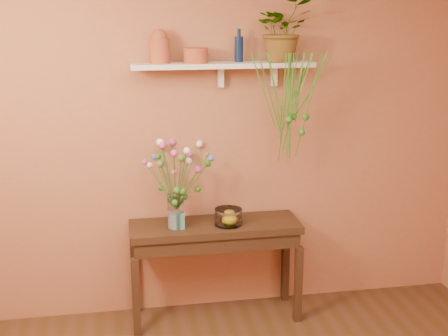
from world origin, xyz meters
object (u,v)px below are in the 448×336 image
Objects in this scene: glass_vase at (176,214)px; glass_bowl at (228,217)px; terracotta_jug at (159,47)px; spider_plant at (283,30)px; bouquet at (178,165)px; sideboard at (215,237)px; blue_bottle at (239,48)px.

glass_bowl is (0.39, -0.01, -0.05)m from glass_vase.
terracotta_jug is 0.52× the size of spider_plant.
glass_vase reaches higher than glass_bowl.
glass_bowl is at bearing -3.86° from bouquet.
bouquet reaches higher than glass_vase.
terracotta_jug is 0.83m from bouquet.
blue_bottle is (0.20, 0.12, 1.38)m from sideboard.
glass_bowl is at bearing -24.94° from sideboard.
blue_bottle is 0.94m from bouquet.
spider_plant reaches higher than bouquet.
glass_vase is at bearing -162.04° from blue_bottle.
terracotta_jug is at bearing 178.40° from spider_plant.
bouquet is (-0.78, -0.09, -0.93)m from spider_plant.
spider_plant is 1.41m from glass_bowl.
sideboard is at bearing 155.06° from glass_bowl.
glass_bowl is (-0.41, -0.12, -1.34)m from spider_plant.
glass_bowl is (0.36, -0.02, -0.41)m from bouquet.
glass_vase is at bearing 179.18° from glass_bowl.
spider_plant is (0.31, -0.05, 0.13)m from blue_bottle.
glass_vase is 0.36m from bouquet.
spider_plant is 1.80× the size of glass_vase.
sideboard is 5.36× the size of terracotta_jug.
terracotta_jug is at bearing -177.57° from blue_bottle.
terracotta_jug is 1.32m from glass_bowl.
glass_vase is (0.08, -0.13, -1.18)m from terracotta_jug.
bouquet is (0.02, 0.02, 0.36)m from glass_vase.
bouquet is 2.69× the size of glass_bowl.
bouquet is at bearing -173.30° from spider_plant.
terracotta_jug is 0.88m from spider_plant.
spider_plant is 2.24× the size of glass_bowl.
glass_bowl is (-0.10, -0.16, -1.21)m from blue_bottle.
glass_vase is at bearing -172.70° from sideboard.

